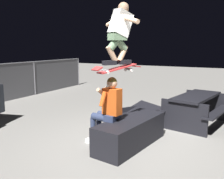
% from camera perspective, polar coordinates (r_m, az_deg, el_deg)
% --- Properties ---
extents(ground_plane, '(40.00, 40.00, 0.00)m').
position_cam_1_polar(ground_plane, '(5.14, 3.07, -12.36)').
color(ground_plane, gray).
extents(ledge_box_main, '(1.83, 0.84, 0.54)m').
position_cam_1_polar(ledge_box_main, '(4.99, 4.29, -9.76)').
color(ledge_box_main, black).
rests_on(ledge_box_main, ground).
extents(person_sitting_on_ledge, '(0.60, 0.78, 1.38)m').
position_cam_1_polar(person_sitting_on_ledge, '(4.82, -1.07, -4.14)').
color(person_sitting_on_ledge, '#2D3856').
rests_on(person_sitting_on_ledge, ground).
extents(skateboard, '(1.01, 0.60, 0.15)m').
position_cam_1_polar(skateboard, '(4.62, 1.19, 4.81)').
color(skateboard, '#B72D2D').
extents(skater_airborne, '(0.63, 0.84, 1.12)m').
position_cam_1_polar(skater_airborne, '(4.65, 1.78, 13.31)').
color(skater_airborne, black).
extents(kicker_ramp, '(1.37, 1.37, 0.42)m').
position_cam_1_polar(kicker_ramp, '(7.09, 6.00, -5.55)').
color(kicker_ramp, black).
rests_on(kicker_ramp, ground).
extents(picnic_table_back, '(1.91, 1.62, 0.75)m').
position_cam_1_polar(picnic_table_back, '(6.57, 18.64, -3.36)').
color(picnic_table_back, black).
rests_on(picnic_table_back, ground).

